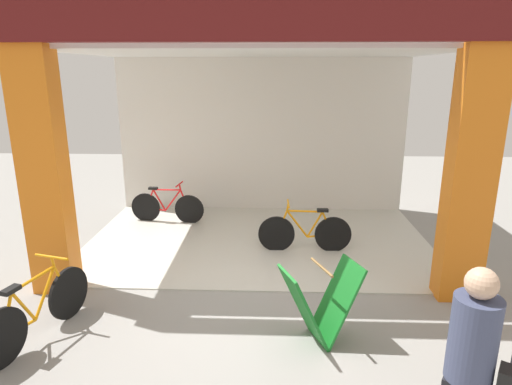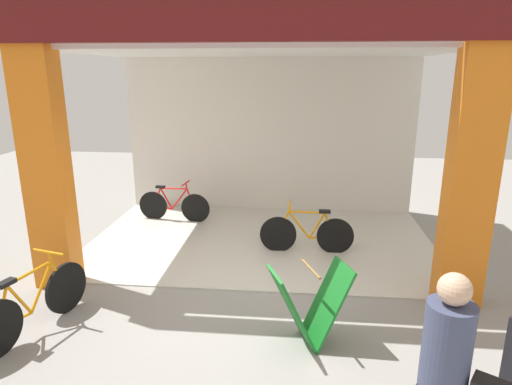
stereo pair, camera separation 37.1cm
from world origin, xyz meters
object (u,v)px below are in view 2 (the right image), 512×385
Objects in this scene: bicycle_inside_1 at (174,205)px; bicycle_parked_0 at (34,304)px; bicycle_inside_0 at (307,233)px; sandwich_board_sign at (310,306)px; pedestrian_0 at (446,381)px.

bicycle_parked_0 is (-0.51, -3.95, 0.03)m from bicycle_inside_1.
sandwich_board_sign is (-0.01, -2.51, 0.11)m from bicycle_inside_0.
pedestrian_0 is (0.89, -4.12, 0.52)m from bicycle_inside_0.
sandwich_board_sign reaches higher than bicycle_parked_0.
bicycle_parked_0 is 3.13m from sandwich_board_sign.
bicycle_parked_0 is 1.64× the size of sandwich_board_sign.
bicycle_inside_1 is (-2.62, 1.34, -0.01)m from bicycle_inside_0.
pedestrian_0 is (4.02, -1.51, 0.50)m from bicycle_parked_0.
bicycle_inside_1 is at bearing 124.20° from sandwich_board_sign.
bicycle_inside_1 is at bearing 122.72° from pedestrian_0.
bicycle_parked_0 is at bearing -178.08° from sandwich_board_sign.
bicycle_inside_0 is 1.05× the size of bicycle_inside_1.
pedestrian_0 is (0.89, -1.61, 0.40)m from sandwich_board_sign.
pedestrian_0 is (3.51, -5.46, 0.53)m from bicycle_inside_1.
bicycle_inside_1 is 4.65m from sandwich_board_sign.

